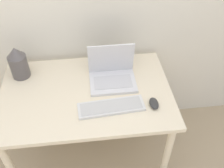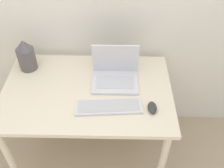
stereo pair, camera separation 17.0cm
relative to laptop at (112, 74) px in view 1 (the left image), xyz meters
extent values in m
cube|color=beige|center=(-0.19, -0.10, -0.07)|extent=(1.17, 0.77, 0.03)
cylinder|color=beige|center=(0.34, -0.43, -0.46)|extent=(0.05, 0.05, 0.75)
cylinder|color=beige|center=(-0.72, 0.23, -0.46)|extent=(0.05, 0.05, 0.75)
cylinder|color=beige|center=(0.34, 0.23, -0.46)|extent=(0.05, 0.05, 0.75)
cube|color=silver|center=(0.00, -0.04, -0.05)|extent=(0.32, 0.25, 0.02)
cube|color=#B7B7BC|center=(0.00, -0.05, -0.03)|extent=(0.26, 0.13, 0.00)
cube|color=silver|center=(0.00, 0.07, 0.08)|extent=(0.32, 0.04, 0.24)
cube|color=black|center=(0.00, 0.08, 0.09)|extent=(0.28, 0.03, 0.21)
cube|color=silver|center=(-0.04, -0.27, -0.05)|extent=(0.43, 0.16, 0.02)
cube|color=#B2B2B2|center=(-0.04, -0.27, -0.04)|extent=(0.40, 0.13, 0.00)
ellipsoid|color=#2D2D2D|center=(0.24, -0.28, -0.04)|extent=(0.06, 0.10, 0.03)
cylinder|color=#514C4C|center=(-0.65, 0.12, 0.03)|extent=(0.13, 0.13, 0.17)
cone|color=#514C4C|center=(-0.65, 0.12, 0.15)|extent=(0.12, 0.12, 0.07)
camera|label=1|loc=(-0.16, -1.38, 1.20)|focal=42.00mm
camera|label=2|loc=(0.01, -1.39, 1.20)|focal=42.00mm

